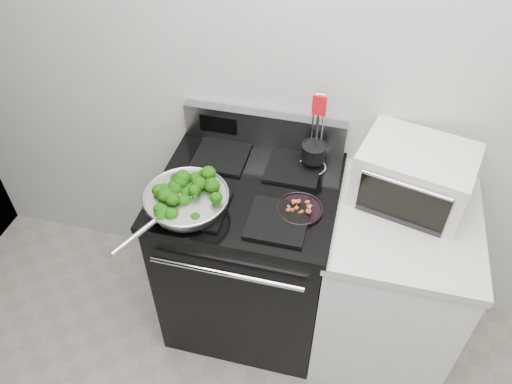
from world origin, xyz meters
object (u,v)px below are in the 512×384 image
(utensil_holder, at_px, (313,156))
(bacon_plate, at_px, (300,207))
(toaster_oven, at_px, (414,175))
(skillet, at_px, (186,201))
(gas_range, at_px, (249,254))

(utensil_holder, bearing_deg, bacon_plate, -87.24)
(bacon_plate, distance_m, toaster_oven, 0.50)
(skillet, distance_m, bacon_plate, 0.47)
(gas_range, relative_size, bacon_plate, 5.80)
(skillet, relative_size, toaster_oven, 1.03)
(utensil_holder, relative_size, toaster_oven, 0.76)
(gas_range, height_order, toaster_oven, toaster_oven)
(utensil_holder, bearing_deg, toaster_oven, -3.25)
(toaster_oven, bearing_deg, bacon_plate, -139.75)
(skillet, height_order, toaster_oven, toaster_oven)
(utensil_holder, xyz_separation_m, toaster_oven, (0.43, -0.06, 0.03))
(skillet, distance_m, utensil_holder, 0.60)
(utensil_holder, bearing_deg, gas_range, -138.15)
(gas_range, relative_size, toaster_oven, 2.19)
(utensil_holder, bearing_deg, skillet, -135.08)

